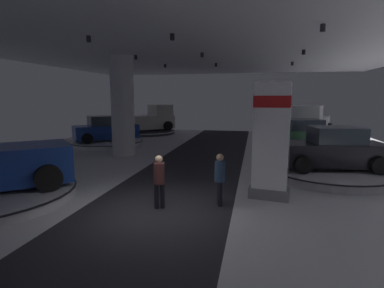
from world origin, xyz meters
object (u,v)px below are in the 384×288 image
(display_platform_far_right, at_px, (306,149))
(display_car_far_left, at_px, (106,130))
(pickup_truck_deep_right, at_px, (310,123))
(pickup_truck_deep_left, at_px, (147,120))
(display_car_far_right, at_px, (306,135))
(display_platform_far_left, at_px, (107,142))
(display_platform_mid_right, at_px, (330,172))
(column_left, at_px, (123,106))
(display_car_mid_right, at_px, (332,150))
(visitor_walking_near, at_px, (159,178))
(display_platform_deep_left, at_px, (144,132))
(display_platform_deep_right, at_px, (310,137))
(brand_sign_pylon, at_px, (271,139))
(visitor_walking_far, at_px, (220,176))

(display_platform_far_right, bearing_deg, display_car_far_left, 179.51)
(pickup_truck_deep_right, xyz_separation_m, pickup_truck_deep_left, (-13.77, 1.58, -0.09))
(display_car_far_right, distance_m, display_platform_far_left, 13.06)
(display_platform_far_right, bearing_deg, display_platform_mid_right, -89.34)
(column_left, bearing_deg, display_car_mid_right, -15.10)
(column_left, xyz_separation_m, display_car_mid_right, (10.40, -2.81, -1.63))
(pickup_truck_deep_left, height_order, visitor_walking_near, pickup_truck_deep_left)
(display_platform_deep_left, height_order, display_car_far_left, display_car_far_left)
(display_platform_deep_right, bearing_deg, display_car_far_right, -101.86)
(display_platform_deep_left, bearing_deg, column_left, -75.65)
(column_left, distance_m, brand_sign_pylon, 9.94)
(display_platform_deep_right, relative_size, display_platform_far_left, 1.15)
(display_car_far_right, relative_size, display_platform_mid_right, 0.87)
(display_car_far_right, relative_size, visitor_walking_far, 2.80)
(display_platform_mid_right, bearing_deg, display_platform_deep_left, 135.09)
(brand_sign_pylon, distance_m, display_platform_mid_right, 4.54)
(display_platform_mid_right, relative_size, display_car_far_left, 1.17)
(column_left, height_order, brand_sign_pylon, column_left)
(display_platform_deep_right, height_order, pickup_truck_deep_right, pickup_truck_deep_right)
(display_platform_far_right, distance_m, pickup_truck_deep_left, 14.60)
(display_platform_deep_right, bearing_deg, display_platform_far_right, -101.59)
(display_car_far_right, height_order, display_car_far_left, display_car_far_left)
(display_car_far_right, height_order, display_platform_deep_left, display_car_far_right)
(pickup_truck_deep_left, bearing_deg, visitor_walking_far, -63.66)
(pickup_truck_deep_right, height_order, display_platform_deep_left, pickup_truck_deep_right)
(display_car_mid_right, relative_size, display_car_far_left, 1.01)
(pickup_truck_deep_right, bearing_deg, display_platform_far_right, -101.19)
(pickup_truck_deep_left, xyz_separation_m, display_car_far_left, (-0.42, -7.09, -0.14))
(brand_sign_pylon, xyz_separation_m, display_platform_far_right, (2.51, 9.24, -1.78))
(column_left, relative_size, display_platform_far_right, 0.92)
(column_left, height_order, display_platform_far_left, column_left)
(brand_sign_pylon, distance_m, visitor_walking_near, 3.74)
(display_platform_far_right, bearing_deg, column_left, -163.11)
(display_car_far_right, relative_size, pickup_truck_deep_right, 0.78)
(display_platform_mid_right, distance_m, display_car_far_left, 14.50)
(display_car_mid_right, distance_m, pickup_truck_deep_right, 11.61)
(display_platform_mid_right, relative_size, display_platform_far_left, 1.03)
(display_platform_far_right, xyz_separation_m, display_platform_far_left, (-13.06, 0.13, 0.02))
(display_platform_deep_left, bearing_deg, display_platform_mid_right, -44.91)
(display_car_far_right, height_order, display_platform_far_left, display_car_far_right)
(pickup_truck_deep_left, height_order, display_platform_far_left, pickup_truck_deep_left)
(display_platform_deep_left, bearing_deg, display_platform_deep_right, -4.22)
(display_car_mid_right, height_order, display_platform_far_left, display_car_mid_right)
(pickup_truck_deep_right, distance_m, display_platform_deep_left, 14.11)
(display_platform_far_right, distance_m, visitor_walking_far, 11.04)
(display_platform_far_right, distance_m, display_car_far_right, 0.88)
(display_platform_far_right, relative_size, display_platform_deep_left, 1.06)
(display_platform_mid_right, bearing_deg, display_car_far_left, 155.30)
(display_car_mid_right, distance_m, display_platform_far_left, 14.52)
(display_platform_far_right, bearing_deg, visitor_walking_near, -117.74)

